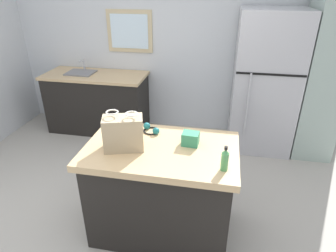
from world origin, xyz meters
name	(u,v)px	position (x,y,z in m)	size (l,w,h in m)	color
ground	(137,221)	(0.00, 0.00, 0.00)	(6.00, 6.00, 0.00)	#ADA89E
back_wall	(176,43)	(-0.01, 2.23, 1.32)	(5.00, 0.13, 2.63)	silver
kitchen_island	(162,190)	(0.26, -0.03, 0.46)	(1.28, 0.81, 0.90)	black
refrigerator	(265,83)	(1.27, 1.80, 0.93)	(0.82, 0.75, 1.85)	#B7B7BC
tall_cabinet	(323,74)	(1.94, 1.80, 1.09)	(0.49, 0.67, 2.18)	#9EB2A8
sink_counter	(98,102)	(-1.16, 1.84, 0.46)	(1.51, 0.66, 1.08)	black
shopping_bag	(123,133)	(-0.04, -0.11, 1.05)	(0.36, 0.26, 0.33)	tan
small_box	(190,139)	(0.49, 0.06, 0.96)	(0.14, 0.11, 0.11)	#388E66
bottle	(225,160)	(0.78, -0.26, 0.99)	(0.06, 0.06, 0.20)	#4C9956
ear_defenders	(151,129)	(0.11, 0.23, 0.92)	(0.21, 0.21, 0.06)	black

